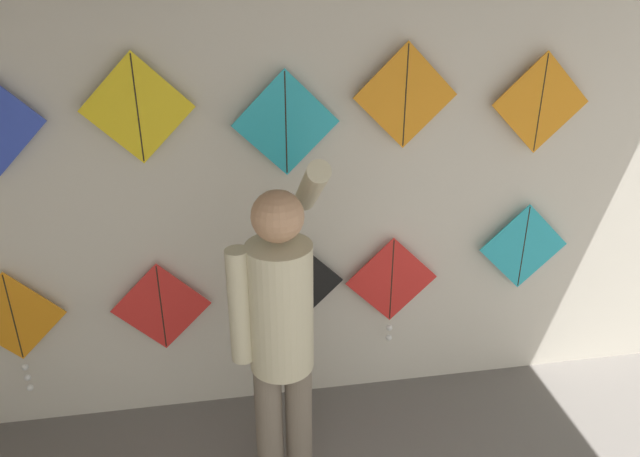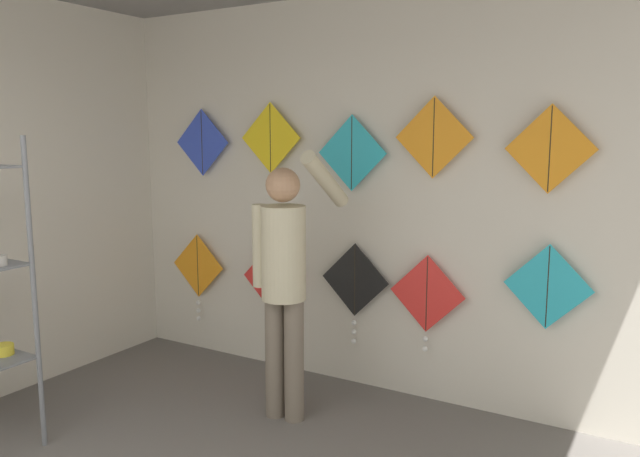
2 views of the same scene
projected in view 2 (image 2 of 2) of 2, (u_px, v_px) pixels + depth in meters
back_panel at (354, 195)px, 4.50m from camera, size 4.78×0.06×2.80m
shopkeeper at (285, 271)px, 3.95m from camera, size 0.44×0.62×1.74m
kite_0 at (198, 270)px, 5.24m from camera, size 0.53×0.04×0.74m
kite_1 at (271, 278)px, 4.86m from camera, size 0.53×0.01×0.53m
kite_2 at (355, 285)px, 4.49m from camera, size 0.53×0.04×0.74m
kite_3 at (427, 297)px, 4.22m from camera, size 0.53×0.04×0.67m
kite_4 at (548, 287)px, 3.80m from camera, size 0.53×0.01×0.53m
kite_5 at (202, 142)px, 5.03m from camera, size 0.53×0.01×0.53m
kite_6 at (271, 138)px, 4.69m from camera, size 0.53×0.01×0.53m
kite_7 at (352, 153)px, 4.36m from camera, size 0.53×0.01×0.53m
kite_8 at (434, 137)px, 4.05m from camera, size 0.53×0.01×0.53m
kite_9 at (550, 149)px, 3.69m from camera, size 0.53×0.01×0.53m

